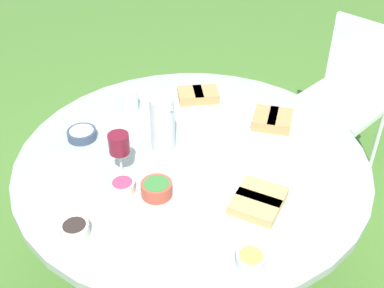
# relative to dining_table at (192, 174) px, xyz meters

# --- Properties ---
(ground_plane) EXTENTS (40.00, 40.00, 0.00)m
(ground_plane) POSITION_rel_dining_table_xyz_m (0.00, 0.00, -0.64)
(ground_plane) COLOR #4C7A2D
(dining_table) EXTENTS (1.40, 1.40, 0.73)m
(dining_table) POSITION_rel_dining_table_xyz_m (0.00, 0.00, 0.00)
(dining_table) COLOR #4C4C51
(dining_table) RESTS_ON ground_plane
(chair_near_right) EXTENTS (0.47, 0.46, 0.89)m
(chair_near_right) POSITION_rel_dining_table_xyz_m (0.11, 1.27, -0.11)
(chair_near_right) COLOR white
(chair_near_right) RESTS_ON ground_plane
(water_pitcher) EXTENTS (0.11, 0.10, 0.23)m
(water_pitcher) POSITION_rel_dining_table_xyz_m (-0.13, -0.03, 0.21)
(water_pitcher) COLOR silver
(water_pitcher) RESTS_ON dining_table
(wine_glass) EXTENTS (0.08, 0.08, 0.18)m
(wine_glass) POSITION_rel_dining_table_xyz_m (-0.13, -0.26, 0.23)
(wine_glass) COLOR silver
(wine_glass) RESTS_ON dining_table
(platter_bread_main) EXTENTS (0.35, 0.33, 0.07)m
(platter_bread_main) POSITION_rel_dining_table_xyz_m (0.15, 0.38, 0.12)
(platter_bread_main) COLOR white
(platter_bread_main) RESTS_ON dining_table
(platter_charcuterie) EXTENTS (0.32, 0.38, 0.06)m
(platter_charcuterie) POSITION_rel_dining_table_xyz_m (0.37, -0.06, 0.11)
(platter_charcuterie) COLOR white
(platter_charcuterie) RESTS_ON dining_table
(platter_sandwich_side) EXTENTS (0.35, 0.36, 0.06)m
(platter_sandwich_side) POSITION_rel_dining_table_xyz_m (-0.25, 0.31, 0.12)
(platter_sandwich_side) COLOR white
(platter_sandwich_side) RESTS_ON dining_table
(bowl_fries) EXTENTS (0.09, 0.09, 0.04)m
(bowl_fries) POSITION_rel_dining_table_xyz_m (0.49, -0.29, 0.11)
(bowl_fries) COLOR silver
(bowl_fries) RESTS_ON dining_table
(bowl_salad) EXTENTS (0.11, 0.11, 0.05)m
(bowl_salad) POSITION_rel_dining_table_xyz_m (0.05, -0.25, 0.12)
(bowl_salad) COLOR #B74733
(bowl_salad) RESTS_ON dining_table
(bowl_olives) EXTENTS (0.09, 0.09, 0.05)m
(bowl_olives) POSITION_rel_dining_table_xyz_m (-0.01, -0.57, 0.12)
(bowl_olives) COLOR beige
(bowl_olives) RESTS_ON dining_table
(bowl_dip_red) EXTENTS (0.09, 0.09, 0.04)m
(bowl_dip_red) POSITION_rel_dining_table_xyz_m (-0.06, -0.32, 0.11)
(bowl_dip_red) COLOR beige
(bowl_dip_red) RESTS_ON dining_table
(bowl_dip_cream) EXTENTS (0.12, 0.12, 0.04)m
(bowl_dip_cream) POSITION_rel_dining_table_xyz_m (-0.43, -0.21, 0.11)
(bowl_dip_cream) COLOR #334256
(bowl_dip_cream) RESTS_ON dining_table
(cup_water_near) EXTENTS (0.07, 0.07, 0.10)m
(cup_water_near) POSITION_rel_dining_table_xyz_m (-0.43, 0.08, 0.14)
(cup_water_near) COLOR silver
(cup_water_near) RESTS_ON dining_table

